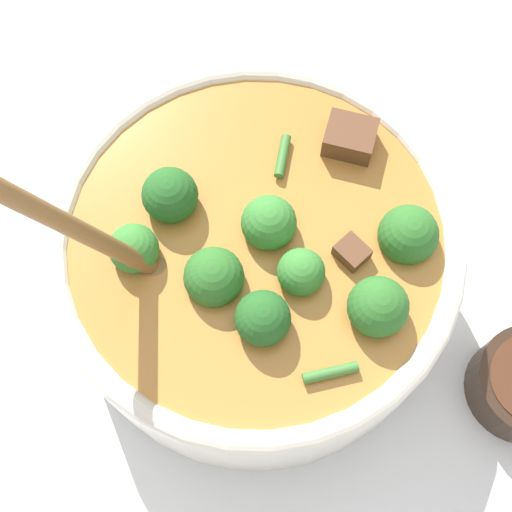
% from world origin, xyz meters
% --- Properties ---
extents(ground_plane, '(4.00, 4.00, 0.00)m').
position_xyz_m(ground_plane, '(0.00, 0.00, 0.00)').
color(ground_plane, silver).
extents(stew_bowl, '(0.31, 0.29, 0.33)m').
position_xyz_m(stew_bowl, '(-0.00, 0.00, 0.07)').
color(stew_bowl, white).
rests_on(stew_bowl, ground_plane).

